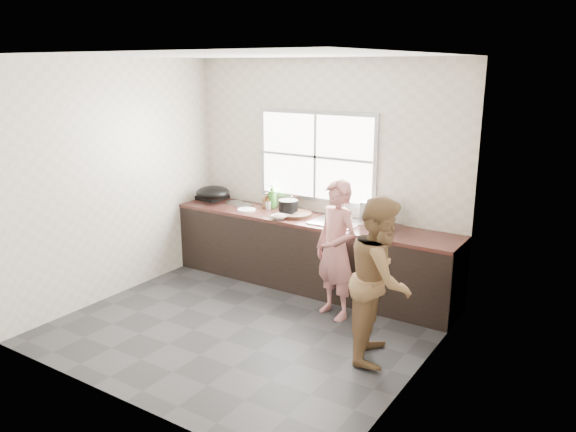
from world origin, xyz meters
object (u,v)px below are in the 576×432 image
Objects in this scene: plate_food at (246,210)px; bottle_brown_tall at (267,201)px; pot_lid_left at (243,205)px; person_side at (380,279)px; cutting_board at (295,214)px; bottle_brown_short at (292,204)px; bowl_mince at (280,217)px; bowl_held at (338,224)px; woman at (336,254)px; black_pot at (288,207)px; bottle_green at (272,196)px; pot_lid_right at (235,202)px; dish_rack at (382,216)px; burner at (211,197)px; wok at (213,193)px; bowl_crabs at (341,222)px; glass_jar at (268,205)px.

bottle_brown_tall is at bearing 54.42° from plate_food.
person_side is at bearing -25.79° from pot_lid_left.
cutting_board is 0.28m from bottle_brown_short.
bowl_mince is 1.00× the size of bowl_held.
black_pot is at bearing 168.78° from woman.
pot_lid_left is (-0.40, -0.08, -0.15)m from bottle_green.
woman is 6.31× the size of pot_lid_right.
plate_food is at bearing -167.22° from dish_rack.
burner is 2.54m from dish_rack.
person_side reaches higher than bowl_mince.
bowl_mince is 0.73m from bowl_held.
bottle_green reaches higher than burner.
black_pot is 0.35m from bottle_green.
black_pot is 0.76× the size of bottle_green.
wok reaches higher than burner.
bowl_mince is 0.61× the size of bottle_green.
bowl_crabs reaches higher than pot_lid_left.
bottle_green is (0.21, 0.27, 0.15)m from plate_food.
bowl_mince is at bearing -8.65° from wok.
pot_lid_right is (0.41, -0.01, -0.02)m from burner.
black_pot is (-0.76, 0.08, 0.05)m from bowl_crabs.
bottle_brown_tall reaches higher than cutting_board.
plate_food is (-0.57, 0.11, -0.01)m from bowl_mince.
dish_rack is (1.54, -0.11, -0.01)m from bottle_green.
person_side reaches higher than burner.
bottle_brown_short is 0.75× the size of pot_lid_right.
person_side is 1.95m from cutting_board.
pot_lid_left is at bearing 159.13° from bowl_mince.
person_side is 6.65× the size of plate_food.
bottle_green is (-1.08, 0.28, 0.13)m from bowl_held.
glass_jar is 0.41× the size of pot_lid_left.
glass_jar is (-1.32, 0.66, 0.22)m from woman.
bottle_brown_short reaches higher than bowl_mince.
bowl_crabs is 0.89× the size of plate_food.
cutting_board is 0.14m from black_pot.
glass_jar is (-1.09, 0.13, 0.02)m from bowl_crabs.
glass_jar reaches higher than burner.
dish_rack is (1.10, 0.05, 0.13)m from cutting_board.
black_pot is 0.54× the size of wok.
cutting_board is at bearing 71.00° from bowl_mince.
person_side is at bearing -30.18° from bottle_brown_tall.
bottle_brown_tall is 0.77m from wok.
bowl_held reaches higher than plate_food.
bottle_brown_short is at bearing 21.85° from glass_jar.
cutting_board is 0.84m from pot_lid_left.
woman is at bearing -16.60° from plate_food.
person_side is 3.05m from wok.
pot_lid_left is at bearing -173.16° from dish_rack.
bowl_held is 1.69m from pot_lid_right.
black_pot is 0.34m from glass_jar.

